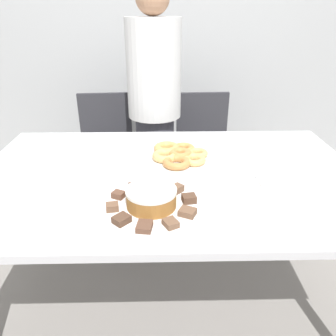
{
  "coord_description": "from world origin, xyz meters",
  "views": [
    {
      "loc": [
        -0.04,
        -1.31,
        1.44
      ],
      "look_at": [
        -0.01,
        -0.08,
        0.84
      ],
      "focal_mm": 35.0,
      "sensor_mm": 36.0,
      "label": 1
    }
  ],
  "objects": [
    {
      "name": "plate_cake",
      "position": [
        -0.07,
        -0.29,
        0.78
      ],
      "size": [
        0.39,
        0.39,
        0.01
      ],
      "color": "white",
      "rests_on": "table"
    },
    {
      "name": "wall_back",
      "position": [
        0.0,
        1.64,
        1.3
      ],
      "size": [
        8.0,
        0.05,
        2.6
      ],
      "color": "#A8AAAD",
      "rests_on": "ground_plane"
    },
    {
      "name": "lamington_6",
      "position": [
        0.03,
        -0.19,
        0.8
      ],
      "size": [
        0.06,
        0.06,
        0.03
      ],
      "rotation": [
        0.0,
        0.0,
        7.09
      ],
      "color": "brown",
      "rests_on": "plate_cake"
    },
    {
      "name": "lamington_1",
      "position": [
        -0.17,
        -0.39,
        0.8
      ],
      "size": [
        0.07,
        0.07,
        0.02
      ],
      "rotation": [
        0.0,
        0.0,
        3.94
      ],
      "color": "#513828",
      "rests_on": "plate_cake"
    },
    {
      "name": "lamington_2",
      "position": [
        -0.09,
        -0.43,
        0.8
      ],
      "size": [
        0.06,
        0.06,
        0.02
      ],
      "rotation": [
        0.0,
        0.0,
        4.57
      ],
      "color": "brown",
      "rests_on": "plate_cake"
    },
    {
      "name": "office_chair_left",
      "position": [
        -0.45,
        0.99,
        0.41
      ],
      "size": [
        0.47,
        0.47,
        0.87
      ],
      "rotation": [
        0.0,
        0.0,
        0.07
      ],
      "color": "black",
      "rests_on": "ground_plane"
    },
    {
      "name": "donut_2",
      "position": [
        -0.02,
        0.12,
        0.8
      ],
      "size": [
        0.12,
        0.12,
        0.04
      ],
      "color": "#E5AD66",
      "rests_on": "plate_donuts"
    },
    {
      "name": "lamington_0",
      "position": [
        -0.21,
        -0.31,
        0.8
      ],
      "size": [
        0.05,
        0.05,
        0.03
      ],
      "rotation": [
        0.0,
        0.0,
        3.32
      ],
      "color": "brown",
      "rests_on": "plate_cake"
    },
    {
      "name": "donut_0",
      "position": [
        0.06,
        0.14,
        0.81
      ],
      "size": [
        0.11,
        0.11,
        0.04
      ],
      "color": "#C68447",
      "rests_on": "plate_donuts"
    },
    {
      "name": "lamington_3",
      "position": [
        -0.01,
        -0.41,
        0.8
      ],
      "size": [
        0.06,
        0.06,
        0.02
      ],
      "rotation": [
        0.0,
        0.0,
        5.2
      ],
      "color": "brown",
      "rests_on": "plate_cake"
    },
    {
      "name": "donut_4",
      "position": [
        0.12,
        0.08,
        0.8
      ],
      "size": [
        0.11,
        0.11,
        0.03
      ],
      "color": "#E5AD66",
      "rests_on": "plate_donuts"
    },
    {
      "name": "donut_5",
      "position": [
        0.14,
        0.16,
        0.8
      ],
      "size": [
        0.1,
        0.1,
        0.03
      ],
      "color": "#E5AD66",
      "rests_on": "plate_donuts"
    },
    {
      "name": "lamington_5",
      "position": [
        0.07,
        -0.26,
        0.8
      ],
      "size": [
        0.06,
        0.05,
        0.03
      ],
      "rotation": [
        0.0,
        0.0,
        6.46
      ],
      "color": "#513828",
      "rests_on": "plate_cake"
    },
    {
      "name": "lamington_4",
      "position": [
        0.05,
        -0.35,
        0.8
      ],
      "size": [
        0.07,
        0.07,
        0.02
      ],
      "rotation": [
        0.0,
        0.0,
        5.83
      ],
      "color": "brown",
      "rests_on": "plate_cake"
    },
    {
      "name": "lamington_7",
      "position": [
        -0.05,
        -0.15,
        0.8
      ],
      "size": [
        0.06,
        0.06,
        0.02
      ],
      "rotation": [
        0.0,
        0.0,
        7.71
      ],
      "color": "#513828",
      "rests_on": "plate_cake"
    },
    {
      "name": "person_standing",
      "position": [
        -0.08,
        0.86,
        0.84
      ],
      "size": [
        0.35,
        0.35,
        1.6
      ],
      "color": "#383842",
      "rests_on": "ground_plane"
    },
    {
      "name": "ground_plane",
      "position": [
        0.0,
        0.0,
        0.0
      ],
      "size": [
        12.0,
        12.0,
        0.0
      ],
      "primitive_type": "plane",
      "color": "gray"
    },
    {
      "name": "donut_1",
      "position": [
        -0.01,
        0.21,
        0.81
      ],
      "size": [
        0.13,
        0.13,
        0.04
      ],
      "color": "tan",
      "rests_on": "plate_donuts"
    },
    {
      "name": "napkin",
      "position": [
        0.43,
        -0.09,
        0.78
      ],
      "size": [
        0.12,
        0.1,
        0.01
      ],
      "color": "white",
      "rests_on": "table"
    },
    {
      "name": "donut_3",
      "position": [
        0.03,
        0.05,
        0.8
      ],
      "size": [
        0.13,
        0.13,
        0.03
      ],
      "color": "#C68447",
      "rests_on": "plate_donuts"
    },
    {
      "name": "donut_6",
      "position": [
        0.08,
        0.22,
        0.8
      ],
      "size": [
        0.11,
        0.11,
        0.03
      ],
      "color": "#D18E4C",
      "rests_on": "plate_donuts"
    },
    {
      "name": "lamington_9",
      "position": [
        -0.2,
        -0.23,
        0.8
      ],
      "size": [
        0.06,
        0.05,
        0.02
      ],
      "rotation": [
        0.0,
        0.0,
        8.97
      ],
      "color": "brown",
      "rests_on": "plate_cake"
    },
    {
      "name": "lamington_8",
      "position": [
        -0.14,
        -0.16,
        0.8
      ],
      "size": [
        0.06,
        0.06,
        0.02
      ],
      "rotation": [
        0.0,
        0.0,
        8.34
      ],
      "color": "brown",
      "rests_on": "plate_cake"
    },
    {
      "name": "table",
      "position": [
        0.0,
        0.0,
        0.7
      ],
      "size": [
        1.73,
        1.09,
        0.78
      ],
      "color": "silver",
      "rests_on": "ground_plane"
    },
    {
      "name": "office_chair_right",
      "position": [
        0.29,
        0.99,
        0.41
      ],
      "size": [
        0.45,
        0.45,
        0.87
      ],
      "rotation": [
        0.0,
        0.0,
        0.03
      ],
      "color": "black",
      "rests_on": "ground_plane"
    },
    {
      "name": "frosted_cake",
      "position": [
        -0.07,
        -0.29,
        0.82
      ],
      "size": [
        0.19,
        0.19,
        0.07
      ],
      "color": "#9E662D",
      "rests_on": "plate_cake"
    },
    {
      "name": "plate_donuts",
      "position": [
        0.06,
        0.14,
        0.78
      ],
      "size": [
        0.38,
        0.38,
        0.01
      ],
      "color": "white",
      "rests_on": "table"
    }
  ]
}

